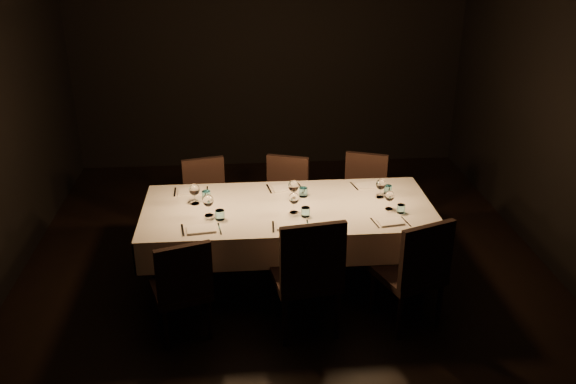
{
  "coord_description": "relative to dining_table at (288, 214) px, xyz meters",
  "views": [
    {
      "loc": [
        -0.39,
        -4.77,
        3.05
      ],
      "look_at": [
        0.0,
        0.0,
        0.9
      ],
      "focal_mm": 38.0,
      "sensor_mm": 36.0,
      "label": 1
    }
  ],
  "objects": [
    {
      "name": "chair_near_center",
      "position": [
        0.09,
        -0.77,
        -0.12
      ],
      "size": [
        0.57,
        0.57,
        1.04
      ],
      "rotation": [
        0.0,
        0.0,
        3.29
      ],
      "color": "black",
      "rests_on": "ground"
    },
    {
      "name": "dining_table",
      "position": [
        0.0,
        0.0,
        0.0
      ],
      "size": [
        2.52,
        1.12,
        0.76
      ],
      "color": "black",
      "rests_on": "ground"
    },
    {
      "name": "chair_far_right",
      "position": [
        0.84,
        0.79,
        -0.19
      ],
      "size": [
        0.55,
        0.55,
        0.89
      ],
      "rotation": [
        0.0,
        0.0,
        -0.36
      ],
      "color": "black",
      "rests_on": "ground"
    },
    {
      "name": "place_setting_far_left",
      "position": [
        -0.8,
        0.22,
        0.15
      ],
      "size": [
        0.34,
        0.41,
        0.19
      ],
      "rotation": [
        0.0,
        0.0,
        0.04
      ],
      "color": "white",
      "rests_on": "dining_table"
    },
    {
      "name": "chair_near_left",
      "position": [
        -0.87,
        -0.76,
        -0.2
      ],
      "size": [
        0.53,
        0.53,
        0.88
      ],
      "rotation": [
        0.0,
        0.0,
        3.45
      ],
      "color": "black",
      "rests_on": "ground"
    },
    {
      "name": "place_setting_far_right",
      "position": [
        0.85,
        0.22,
        0.14
      ],
      "size": [
        0.34,
        0.4,
        0.18
      ],
      "rotation": [
        0.0,
        0.0,
        0.2
      ],
      "color": "white",
      "rests_on": "dining_table"
    },
    {
      "name": "place_setting_near_right",
      "position": [
        0.87,
        -0.22,
        0.14
      ],
      "size": [
        0.32,
        0.4,
        0.17
      ],
      "rotation": [
        0.0,
        0.0,
        0.18
      ],
      "color": "white",
      "rests_on": "dining_table"
    },
    {
      "name": "place_setting_near_center",
      "position": [
        0.05,
        -0.22,
        0.15
      ],
      "size": [
        0.33,
        0.41,
        0.18
      ],
      "rotation": [
        0.0,
        0.0,
        -0.04
      ],
      "color": "white",
      "rests_on": "dining_table"
    },
    {
      "name": "chair_far_left",
      "position": [
        -0.76,
        0.83,
        -0.2
      ],
      "size": [
        0.5,
        0.5,
        0.88
      ],
      "rotation": [
        0.0,
        0.0,
        0.22
      ],
      "color": "black",
      "rests_on": "ground"
    },
    {
      "name": "room",
      "position": [
        0.0,
        0.0,
        0.81
      ],
      "size": [
        5.01,
        6.01,
        3.01
      ],
      "color": "black",
      "rests_on": "ground"
    },
    {
      "name": "place_setting_far_center",
      "position": [
        0.06,
        0.22,
        0.15
      ],
      "size": [
        0.36,
        0.41,
        0.19
      ],
      "rotation": [
        0.0,
        0.0,
        0.15
      ],
      "color": "white",
      "rests_on": "dining_table"
    },
    {
      "name": "chair_near_right",
      "position": [
        0.94,
        -0.74,
        -0.15
      ],
      "size": [
        0.6,
        0.6,
        0.97
      ],
      "rotation": [
        0.0,
        0.0,
        3.51
      ],
      "color": "black",
      "rests_on": "ground"
    },
    {
      "name": "chair_far_center",
      "position": [
        0.04,
        0.8,
        -0.19
      ],
      "size": [
        0.54,
        0.54,
        0.89
      ],
      "rotation": [
        0.0,
        0.0,
        -0.32
      ],
      "color": "black",
      "rests_on": "ground"
    },
    {
      "name": "place_setting_near_left",
      "position": [
        -0.67,
        -0.22,
        0.15
      ],
      "size": [
        0.36,
        0.41,
        0.19
      ],
      "rotation": [
        0.0,
        0.0,
        0.14
      ],
      "color": "white",
      "rests_on": "dining_table"
    }
  ]
}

